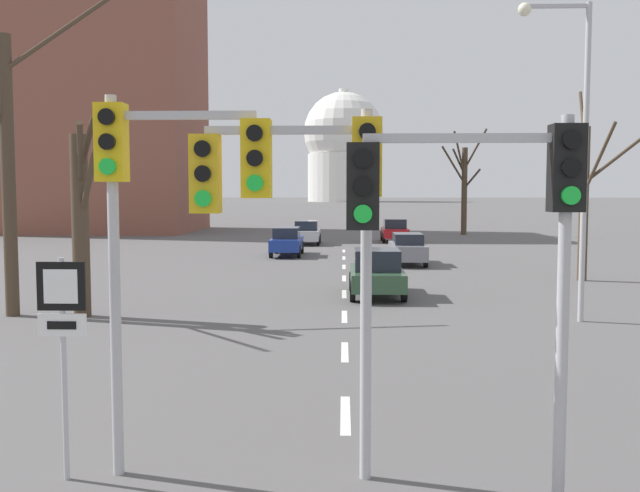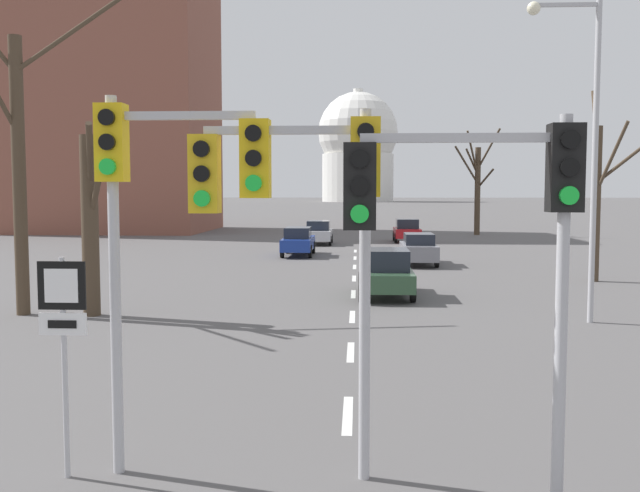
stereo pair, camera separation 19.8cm
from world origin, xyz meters
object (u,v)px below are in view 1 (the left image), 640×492
traffic_signal_centre_tall (309,201)px  sedan_far_left (377,272)px  traffic_signal_near_left (163,190)px  street_lamp_right (573,130)px  sedan_near_right (307,233)px  sedan_near_left (395,230)px  sedan_mid_centre (287,241)px  traffic_signal_near_right (491,213)px  sedan_far_right (407,249)px  route_sign_post (63,329)px

traffic_signal_centre_tall → sedan_far_left: traffic_signal_centre_tall is taller
traffic_signal_near_left → street_lamp_right: size_ratio=0.55×
sedan_far_left → sedan_near_right: bearing=98.7°
street_lamp_right → sedan_near_left: bearing=94.8°
sedan_mid_centre → sedan_far_left: (4.28, -15.23, 0.00)m
traffic_signal_near_right → sedan_near_left: bearing=87.3°
traffic_signal_near_right → traffic_signal_centre_tall: traffic_signal_centre_tall is taller
sedan_far_right → sedan_mid_centre: bearing=144.0°
sedan_near_right → sedan_mid_centre: size_ratio=0.89×
sedan_near_right → sedan_near_left: bearing=23.3°
traffic_signal_near_right → sedan_far_right: 27.18m
sedan_near_left → sedan_mid_centre: sedan_near_left is taller
sedan_near_left → traffic_signal_near_left: bearing=-98.0°
route_sign_post → sedan_far_right: bearing=75.9°
route_sign_post → sedan_near_right: (0.99, 39.44, -1.10)m
traffic_signal_near_left → sedan_near_left: traffic_signal_near_left is taller
traffic_signal_centre_tall → street_lamp_right: street_lamp_right is taller
traffic_signal_near_right → street_lamp_right: size_ratio=0.51×
route_sign_post → sedan_far_left: (4.60, 15.73, -1.09)m
street_lamp_right → sedan_mid_centre: bearing=115.3°
traffic_signal_near_right → sedan_near_left: traffic_signal_near_right is taller
street_lamp_right → sedan_mid_centre: size_ratio=1.91×
route_sign_post → sedan_far_left: bearing=73.7°
sedan_near_right → sedan_far_left: 23.98m
street_lamp_right → sedan_near_left: street_lamp_right is taller
street_lamp_right → sedan_far_left: 8.15m
traffic_signal_near_right → traffic_signal_near_left: bearing=168.0°
sedan_mid_centre → street_lamp_right: bearing=-64.7°
traffic_signal_centre_tall → street_lamp_right: size_ratio=0.53×
traffic_signal_near_left → sedan_far_left: bearing=77.7°
traffic_signal_centre_tall → sedan_far_left: bearing=84.2°
sedan_near_right → sedan_far_right: bearing=-66.7°
traffic_signal_near_right → sedan_far_right: size_ratio=1.03×
traffic_signal_near_left → sedan_far_left: traffic_signal_near_left is taller
route_sign_post → sedan_near_left: route_sign_post is taller
sedan_far_left → sedan_far_right: bearing=79.3°
traffic_signal_centre_tall → sedan_far_left: size_ratio=1.10×
traffic_signal_centre_tall → route_sign_post: size_ratio=1.65×
traffic_signal_near_left → route_sign_post: size_ratio=1.71×
traffic_signal_near_left → sedan_near_left: (5.89, 41.87, -2.79)m
traffic_signal_near_right → street_lamp_right: 12.80m
sedan_far_left → route_sign_post: bearing=-106.3°
sedan_near_right → traffic_signal_near_left: bearing=-89.7°
sedan_far_left → sedan_far_right: size_ratio=0.97×
sedan_near_right → sedan_far_right: (5.62, -13.04, -0.02)m
traffic_signal_centre_tall → street_lamp_right: (6.67, 11.00, 1.78)m
sedan_mid_centre → sedan_near_right: bearing=85.5°
traffic_signal_centre_tall → sedan_near_right: (-2.04, 39.27, -2.67)m
traffic_signal_centre_tall → sedan_far_right: traffic_signal_centre_tall is taller
sedan_near_left → sedan_mid_centre: (-6.80, -11.11, -0.01)m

